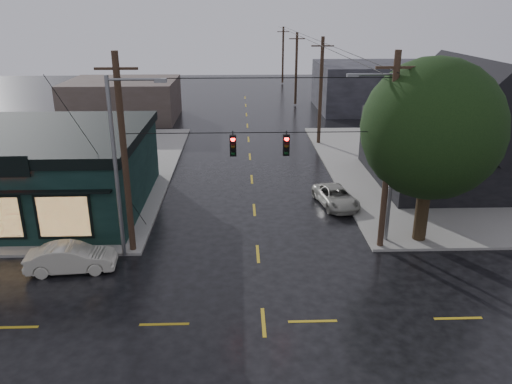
{
  "coord_description": "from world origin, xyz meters",
  "views": [
    {
      "loc": [
        -0.89,
        -17.08,
        11.95
      ],
      "look_at": [
        -0.13,
        5.08,
        3.76
      ],
      "focal_mm": 35.0,
      "sensor_mm": 36.0,
      "label": 1
    }
  ],
  "objects_px": {
    "corner_tree": "(432,129)",
    "utility_pole_ne": "(380,248)",
    "suv_silver": "(336,197)",
    "utility_pole_nw": "(133,251)",
    "sedan_cream": "(71,258)"
  },
  "relations": [
    {
      "from": "corner_tree",
      "to": "utility_pole_ne",
      "type": "height_order",
      "value": "corner_tree"
    },
    {
      "from": "corner_tree",
      "to": "suv_silver",
      "type": "relative_size",
      "value": 2.23
    },
    {
      "from": "utility_pole_ne",
      "to": "suv_silver",
      "type": "distance_m",
      "value": 6.22
    },
    {
      "from": "corner_tree",
      "to": "utility_pole_nw",
      "type": "xyz_separation_m",
      "value": [
        -15.33,
        -0.74,
        -6.22
      ]
    },
    {
      "from": "utility_pole_nw",
      "to": "utility_pole_ne",
      "type": "relative_size",
      "value": 1.0
    },
    {
      "from": "utility_pole_nw",
      "to": "sedan_cream",
      "type": "relative_size",
      "value": 2.44
    },
    {
      "from": "sedan_cream",
      "to": "utility_pole_nw",
      "type": "bearing_deg",
      "value": -57.97
    },
    {
      "from": "utility_pole_ne",
      "to": "sedan_cream",
      "type": "relative_size",
      "value": 2.44
    },
    {
      "from": "utility_pole_nw",
      "to": "utility_pole_ne",
      "type": "height_order",
      "value": "same"
    },
    {
      "from": "utility_pole_nw",
      "to": "suv_silver",
      "type": "height_order",
      "value": "utility_pole_nw"
    },
    {
      "from": "corner_tree",
      "to": "utility_pole_ne",
      "type": "bearing_deg",
      "value": -162.43
    },
    {
      "from": "sedan_cream",
      "to": "suv_silver",
      "type": "distance_m",
      "value": 16.38
    },
    {
      "from": "sedan_cream",
      "to": "utility_pole_ne",
      "type": "bearing_deg",
      "value": -88.37
    },
    {
      "from": "suv_silver",
      "to": "corner_tree",
      "type": "bearing_deg",
      "value": -67.04
    },
    {
      "from": "utility_pole_nw",
      "to": "suv_silver",
      "type": "distance_m",
      "value": 13.24
    }
  ]
}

